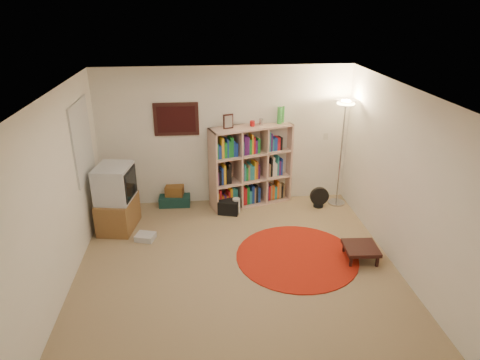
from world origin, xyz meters
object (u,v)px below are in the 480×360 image
object	(u,v)px
floor_lamp	(344,119)
tv_stand	(117,199)
suitcase	(175,200)
side_table	(361,248)
bookshelf	(250,167)
floor_fan	(319,197)

from	to	relation	value
floor_lamp	tv_stand	bearing A→B (deg)	-172.16
suitcase	side_table	distance (m)	3.49
tv_stand	side_table	xyz separation A→B (m)	(3.66, -1.31, -0.35)
bookshelf	floor_lamp	bearing A→B (deg)	-24.03
bookshelf	side_table	xyz separation A→B (m)	(1.39, -2.03, -0.54)
floor_lamp	bookshelf	bearing A→B (deg)	173.50
bookshelf	floor_lamp	distance (m)	1.86
floor_fan	tv_stand	world-z (taller)	tv_stand
floor_lamp	tv_stand	size ratio (longest dim) A/B	1.78
floor_lamp	suitcase	world-z (taller)	floor_lamp
side_table	tv_stand	bearing A→B (deg)	160.25
floor_lamp	suitcase	xyz separation A→B (m)	(-3.00, 0.26, -1.53)
suitcase	floor_lamp	bearing A→B (deg)	-3.51
suitcase	bookshelf	bearing A→B (deg)	-1.78
floor_fan	suitcase	world-z (taller)	floor_fan
floor_fan	suitcase	xyz separation A→B (m)	(-2.63, 0.38, -0.11)
floor_lamp	side_table	size ratio (longest dim) A/B	3.89
bookshelf	tv_stand	bearing A→B (deg)	-179.91
floor_fan	side_table	xyz separation A→B (m)	(0.14, -1.73, -0.01)
floor_fan	floor_lamp	bearing A→B (deg)	17.13
bookshelf	side_table	world-z (taller)	bookshelf
floor_fan	tv_stand	size ratio (longest dim) A/B	0.35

